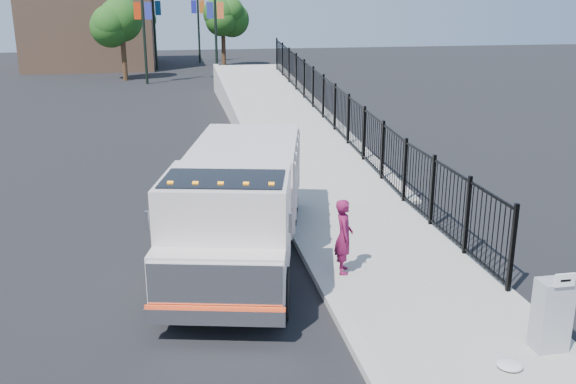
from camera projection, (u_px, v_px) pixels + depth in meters
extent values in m
plane|color=black|center=(314.00, 269.00, 14.20)|extent=(120.00, 120.00, 0.00)
cube|color=#9E998E|center=(431.00, 300.00, 12.64)|extent=(3.55, 12.00, 0.12)
cube|color=#ADAAA3|center=(337.00, 308.00, 12.30)|extent=(0.30, 12.00, 0.16)
cube|color=#9E998E|center=(283.00, 126.00, 29.61)|extent=(3.95, 24.06, 3.19)
cube|color=black|center=(335.00, 122.00, 25.83)|extent=(0.10, 28.00, 1.80)
cube|color=black|center=(242.00, 232.00, 14.85)|extent=(2.53, 6.93, 0.22)
cube|color=silver|center=(227.00, 226.00, 12.33)|extent=(2.81, 2.70, 2.02)
cube|color=silver|center=(218.00, 278.00, 11.27)|extent=(2.47, 1.22, 1.01)
cube|color=silver|center=(215.00, 287.00, 10.91)|extent=(2.28, 0.60, 0.86)
cube|color=silver|center=(215.00, 316.00, 10.98)|extent=(2.41, 0.72, 0.28)
cube|color=#EE3F15|center=(215.00, 308.00, 10.94)|extent=(2.38, 0.59, 0.06)
cube|color=black|center=(224.00, 200.00, 11.91)|extent=(2.46, 1.78, 0.86)
cube|color=silver|center=(247.00, 175.00, 15.80)|extent=(3.32, 4.68, 1.72)
cube|color=silver|center=(147.00, 221.00, 11.28)|extent=(0.07, 0.07, 0.35)
cube|color=silver|center=(290.00, 223.00, 11.18)|extent=(0.07, 0.07, 0.35)
cube|color=orange|center=(170.00, 183.00, 11.48)|extent=(0.12, 0.10, 0.06)
cube|color=orange|center=(195.00, 183.00, 11.46)|extent=(0.12, 0.10, 0.06)
cube|color=orange|center=(221.00, 184.00, 11.44)|extent=(0.12, 0.10, 0.06)
cube|color=orange|center=(246.00, 184.00, 11.43)|extent=(0.12, 0.10, 0.06)
cube|color=orange|center=(271.00, 184.00, 11.41)|extent=(0.12, 0.10, 0.06)
cylinder|color=black|center=(167.00, 292.00, 12.01)|extent=(0.54, 1.06, 1.01)
cylinder|color=black|center=(280.00, 294.00, 11.92)|extent=(0.54, 1.06, 1.01)
cylinder|color=black|center=(209.00, 208.00, 16.74)|extent=(0.54, 1.06, 1.01)
cylinder|color=black|center=(290.00, 209.00, 16.65)|extent=(0.54, 1.06, 1.01)
cylinder|color=black|center=(216.00, 195.00, 17.80)|extent=(0.54, 1.06, 1.01)
cylinder|color=black|center=(292.00, 196.00, 17.71)|extent=(0.54, 1.06, 1.01)
imported|color=maroon|center=(344.00, 236.00, 13.56)|extent=(0.49, 0.65, 1.63)
cube|color=gray|center=(552.00, 315.00, 10.63)|extent=(0.55, 0.40, 1.25)
cube|color=white|center=(565.00, 280.00, 10.20)|extent=(0.35, 0.04, 0.22)
ellipsoid|color=silver|center=(509.00, 365.00, 10.24)|extent=(0.43, 0.43, 0.11)
cylinder|color=black|center=(143.00, 23.00, 42.38)|extent=(0.18, 0.18, 8.00)
cube|color=#282F97|center=(148.00, 11.00, 42.21)|extent=(0.45, 0.04, 1.10)
cube|color=red|center=(137.00, 11.00, 42.09)|extent=(0.45, 0.04, 1.10)
cylinder|color=black|center=(216.00, 22.00, 43.70)|extent=(0.18, 0.18, 8.00)
cube|color=orange|center=(220.00, 10.00, 43.53)|extent=(0.45, 0.04, 1.10)
cube|color=navy|center=(210.00, 10.00, 43.41)|extent=(0.45, 0.04, 1.10)
cylinder|color=black|center=(154.00, 19.00, 50.77)|extent=(0.18, 0.18, 8.00)
cube|color=navy|center=(158.00, 8.00, 50.60)|extent=(0.45, 0.04, 1.10)
cube|color=#C47111|center=(149.00, 8.00, 50.48)|extent=(0.45, 0.04, 1.10)
cylinder|color=black|center=(198.00, 16.00, 55.86)|extent=(0.18, 0.18, 8.00)
cube|color=#C15C1C|center=(202.00, 7.00, 55.69)|extent=(0.45, 0.04, 1.10)
cube|color=#1F22A4|center=(194.00, 7.00, 55.57)|extent=(0.45, 0.04, 1.10)
cylinder|color=#382314|center=(124.00, 57.00, 44.93)|extent=(0.36, 0.36, 3.20)
sphere|color=#194714|center=(121.00, 22.00, 44.22)|extent=(3.12, 3.12, 3.12)
cylinder|color=#382314|center=(224.00, 47.00, 53.47)|extent=(0.36, 0.36, 3.20)
sphere|color=#194714|center=(223.00, 18.00, 52.76)|extent=(2.66, 2.66, 2.66)
cylinder|color=#382314|center=(142.00, 42.00, 59.16)|extent=(0.36, 0.36, 3.20)
sphere|color=#194714|center=(140.00, 15.00, 58.45)|extent=(2.46, 2.46, 2.46)
cube|color=#8C664C|center=(90.00, 18.00, 52.79)|extent=(10.00, 10.00, 8.00)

